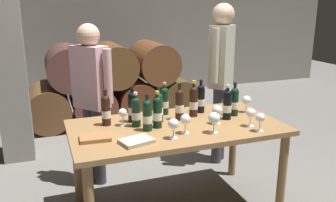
# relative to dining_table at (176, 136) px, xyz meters

# --- Properties ---
(cellar_back_wall) EXTENTS (10.00, 0.24, 2.80)m
(cellar_back_wall) POSITION_rel_dining_table_xyz_m (0.00, 4.20, 0.73)
(cellar_back_wall) COLOR gray
(cellar_back_wall) RESTS_ON ground_plane
(barrel_stack) EXTENTS (2.49, 0.90, 1.15)m
(barrel_stack) POSITION_rel_dining_table_xyz_m (-0.00, 2.60, -0.13)
(barrel_stack) COLOR brown
(barrel_stack) RESTS_ON ground_plane
(stone_pillar) EXTENTS (0.32, 0.32, 2.60)m
(stone_pillar) POSITION_rel_dining_table_xyz_m (-1.30, 1.60, 0.63)
(stone_pillar) COLOR gray
(stone_pillar) RESTS_ON ground_plane
(dining_table) EXTENTS (1.70, 0.90, 0.76)m
(dining_table) POSITION_rel_dining_table_xyz_m (0.00, 0.00, 0.00)
(dining_table) COLOR olive
(dining_table) RESTS_ON ground_plane
(wine_bottle_0) EXTENTS (0.07, 0.07, 0.30)m
(wine_bottle_0) POSITION_rel_dining_table_xyz_m (0.46, 0.00, 0.22)
(wine_bottle_0) COLOR black
(wine_bottle_0) RESTS_ON dining_table
(wine_bottle_1) EXTENTS (0.07, 0.07, 0.30)m
(wine_bottle_1) POSITION_rel_dining_table_xyz_m (0.33, 0.25, 0.22)
(wine_bottle_1) COLOR black
(wine_bottle_1) RESTS_ON dining_table
(wine_bottle_2) EXTENTS (0.07, 0.07, 0.28)m
(wine_bottle_2) POSITION_rel_dining_table_xyz_m (-0.31, 0.08, 0.21)
(wine_bottle_2) COLOR black
(wine_bottle_2) RESTS_ON dining_table
(wine_bottle_3) EXTENTS (0.07, 0.07, 0.30)m
(wine_bottle_3) POSITION_rel_dining_table_xyz_m (0.57, 0.07, 0.22)
(wine_bottle_3) COLOR black
(wine_bottle_3) RESTS_ON dining_table
(wine_bottle_4) EXTENTS (0.07, 0.07, 0.29)m
(wine_bottle_4) POSITION_rel_dining_table_xyz_m (-0.53, 0.19, 0.22)
(wine_bottle_4) COLOR black
(wine_bottle_4) RESTS_ON dining_table
(wine_bottle_5) EXTENTS (0.07, 0.07, 0.29)m
(wine_bottle_5) POSITION_rel_dining_table_xyz_m (0.01, 0.31, 0.22)
(wine_bottle_5) COLOR black
(wine_bottle_5) RESTS_ON dining_table
(wine_bottle_6) EXTENTS (0.07, 0.07, 0.29)m
(wine_bottle_6) POSITION_rel_dining_table_xyz_m (-0.26, -0.04, 0.22)
(wine_bottle_6) COLOR black
(wine_bottle_6) RESTS_ON dining_table
(wine_bottle_7) EXTENTS (0.07, 0.07, 0.29)m
(wine_bottle_7) POSITION_rel_dining_table_xyz_m (-0.11, 0.13, 0.22)
(wine_bottle_7) COLOR black
(wine_bottle_7) RESTS_ON dining_table
(wine_bottle_8) EXTENTS (0.07, 0.07, 0.30)m
(wine_bottle_8) POSITION_rel_dining_table_xyz_m (-0.31, 0.20, 0.22)
(wine_bottle_8) COLOR black
(wine_bottle_8) RESTS_ON dining_table
(wine_bottle_9) EXTENTS (0.07, 0.07, 0.32)m
(wine_bottle_9) POSITION_rel_dining_table_xyz_m (0.07, 0.12, 0.23)
(wine_bottle_9) COLOR black
(wine_bottle_9) RESTS_ON dining_table
(wine_bottle_10) EXTENTS (0.07, 0.07, 0.30)m
(wine_bottle_10) POSITION_rel_dining_table_xyz_m (-0.16, -0.00, 0.22)
(wine_bottle_10) COLOR black
(wine_bottle_10) RESTS_ON dining_table
(wine_bottle_11) EXTENTS (0.07, 0.07, 0.32)m
(wine_bottle_11) POSITION_rel_dining_table_xyz_m (0.22, 0.17, 0.23)
(wine_bottle_11) COLOR black
(wine_bottle_11) RESTS_ON dining_table
(wine_glass_0) EXTENTS (0.08, 0.08, 0.15)m
(wine_glass_0) POSITION_rel_dining_table_xyz_m (0.54, -0.23, 0.20)
(wine_glass_0) COLOR white
(wine_glass_0) RESTS_ON dining_table
(wine_glass_1) EXTENTS (0.08, 0.08, 0.15)m
(wine_glass_1) POSITION_rel_dining_table_xyz_m (-0.01, -0.20, 0.20)
(wine_glass_1) COLOR white
(wine_glass_1) RESTS_ON dining_table
(wine_glass_2) EXTENTS (0.08, 0.08, 0.15)m
(wine_glass_2) POSITION_rel_dining_table_xyz_m (0.72, 0.11, 0.20)
(wine_glass_2) COLOR white
(wine_glass_2) RESTS_ON dining_table
(wine_glass_3) EXTENTS (0.07, 0.07, 0.14)m
(wine_glass_3) POSITION_rel_dining_table_xyz_m (-0.41, 0.14, 0.19)
(wine_glass_3) COLOR white
(wine_glass_3) RESTS_ON dining_table
(wine_glass_4) EXTENTS (0.08, 0.08, 0.16)m
(wine_glass_4) POSITION_rel_dining_table_xyz_m (0.32, -0.08, 0.20)
(wine_glass_4) COLOR white
(wine_glass_4) RESTS_ON dining_table
(wine_glass_5) EXTENTS (0.09, 0.09, 0.16)m
(wine_glass_5) POSITION_rel_dining_table_xyz_m (0.20, -0.26, 0.21)
(wine_glass_5) COLOR white
(wine_glass_5) RESTS_ON dining_table
(wine_glass_6) EXTENTS (0.07, 0.07, 0.15)m
(wine_glass_6) POSITION_rel_dining_table_xyz_m (0.55, -0.35, 0.20)
(wine_glass_6) COLOR white
(wine_glass_6) RESTS_ON dining_table
(wine_glass_7) EXTENTS (0.08, 0.08, 0.15)m
(wine_glass_7) POSITION_rel_dining_table_xyz_m (-0.13, -0.27, 0.20)
(wine_glass_7) COLOR white
(wine_glass_7) RESTS_ON dining_table
(tasting_notebook) EXTENTS (0.26, 0.21, 0.03)m
(tasting_notebook) POSITION_rel_dining_table_xyz_m (-0.40, -0.26, 0.11)
(tasting_notebook) COLOR #B2A893
(tasting_notebook) RESTS_ON dining_table
(leather_ledger) EXTENTS (0.23, 0.17, 0.03)m
(leather_ledger) POSITION_rel_dining_table_xyz_m (-0.67, -0.09, 0.11)
(leather_ledger) COLOR #936038
(leather_ledger) RESTS_ON dining_table
(sommelier_presenting) EXTENTS (0.38, 0.36, 1.72)m
(sommelier_presenting) POSITION_rel_dining_table_xyz_m (0.80, 0.75, 0.37)
(sommelier_presenting) COLOR #383842
(sommelier_presenting) RESTS_ON ground_plane
(taster_seated_left) EXTENTS (0.34, 0.41, 1.54)m
(taster_seated_left) POSITION_rel_dining_table_xyz_m (-0.57, 0.72, 0.25)
(taster_seated_left) COLOR #383842
(taster_seated_left) RESTS_ON ground_plane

